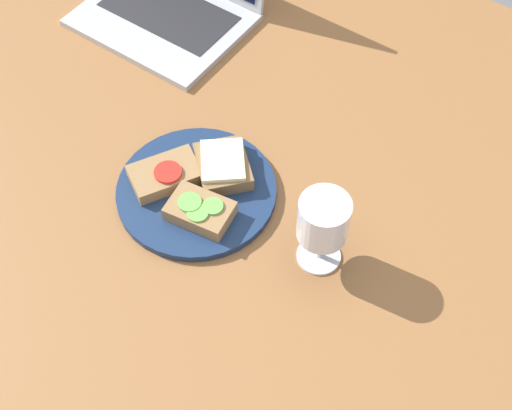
# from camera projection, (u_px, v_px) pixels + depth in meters

# --- Properties ---
(wooden_table) EXTENTS (1.40, 1.40, 0.03)m
(wooden_table) POSITION_uv_depth(u_px,v_px,m) (225.00, 215.00, 1.11)
(wooden_table) COLOR brown
(wooden_table) RESTS_ON ground
(plate) EXTENTS (0.25, 0.25, 0.01)m
(plate) POSITION_uv_depth(u_px,v_px,m) (197.00, 191.00, 1.11)
(plate) COLOR navy
(plate) RESTS_ON wooden_table
(sandwich_with_tomato) EXTENTS (0.11, 0.13, 0.03)m
(sandwich_with_tomato) POSITION_uv_depth(u_px,v_px,m) (165.00, 174.00, 1.11)
(sandwich_with_tomato) COLOR #937047
(sandwich_with_tomato) RESTS_ON plate
(sandwich_with_cucumber) EXTENTS (0.10, 0.08, 0.03)m
(sandwich_with_cucumber) POSITION_uv_depth(u_px,v_px,m) (200.00, 210.00, 1.07)
(sandwich_with_cucumber) COLOR #937047
(sandwich_with_cucumber) RESTS_ON plate
(sandwich_with_cheese) EXTENTS (0.12, 0.12, 0.03)m
(sandwich_with_cheese) POSITION_uv_depth(u_px,v_px,m) (223.00, 165.00, 1.11)
(sandwich_with_cheese) COLOR brown
(sandwich_with_cheese) RESTS_ON plate
(wine_glass) EXTENTS (0.07, 0.07, 0.13)m
(wine_glass) POSITION_uv_depth(u_px,v_px,m) (323.00, 222.00, 0.98)
(wine_glass) COLOR white
(wine_glass) RESTS_ON wooden_table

